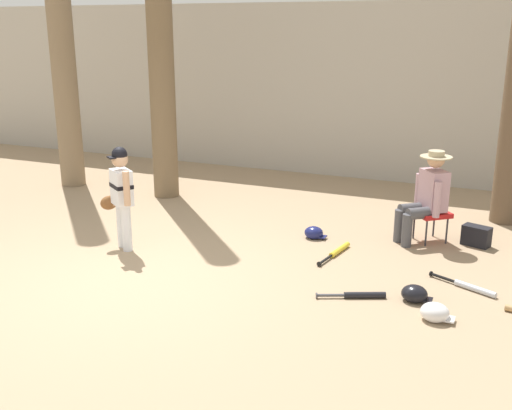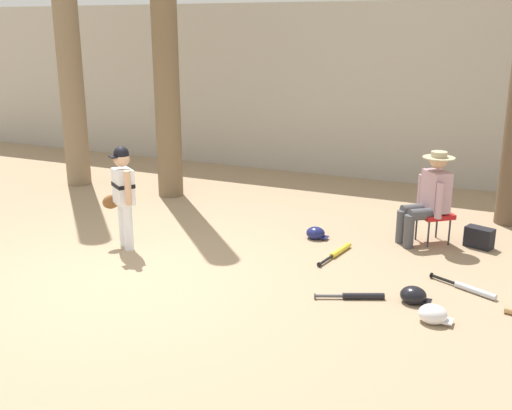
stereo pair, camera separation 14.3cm
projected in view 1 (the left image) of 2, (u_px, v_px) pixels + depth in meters
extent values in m
plane|color=#9E8466|center=(130.00, 279.00, 6.73)|extent=(60.00, 60.00, 0.00)
cube|color=#ADA89E|center=(303.00, 89.00, 11.40)|extent=(18.00, 0.36, 3.13)
cylinder|color=brown|center=(159.00, 21.00, 9.29)|extent=(0.41, 0.41, 5.56)
cone|color=brown|center=(167.00, 195.00, 10.08)|extent=(0.55, 0.55, 0.24)
cone|color=brown|center=(503.00, 221.00, 8.73)|extent=(0.64, 0.64, 0.24)
cylinder|color=white|center=(127.00, 229.00, 7.51)|extent=(0.12, 0.12, 0.58)
cylinder|color=white|center=(122.00, 225.00, 7.66)|extent=(0.12, 0.12, 0.58)
cube|color=white|center=(122.00, 187.00, 7.44)|extent=(0.36, 0.34, 0.44)
cube|color=black|center=(121.00, 186.00, 7.43)|extent=(0.37, 0.35, 0.05)
sphere|color=tan|center=(120.00, 159.00, 7.34)|extent=(0.20, 0.20, 0.20)
sphere|color=black|center=(119.00, 155.00, 7.33)|extent=(0.19, 0.19, 0.19)
cube|color=black|center=(112.00, 157.00, 7.29)|extent=(0.17, 0.16, 0.02)
cylinder|color=tan|center=(127.00, 189.00, 7.22)|extent=(0.11, 0.11, 0.42)
cylinder|color=tan|center=(113.00, 190.00, 7.62)|extent=(0.11, 0.11, 0.40)
ellipsoid|color=brown|center=(109.00, 203.00, 7.65)|extent=(0.22, 0.25, 0.18)
cube|color=red|center=(431.00, 213.00, 7.83)|extent=(0.56, 0.56, 0.06)
cylinder|color=#333338|center=(426.00, 232.00, 7.70)|extent=(0.02, 0.02, 0.38)
cylinder|color=#333338|center=(414.00, 225.00, 7.98)|extent=(0.02, 0.02, 0.38)
cylinder|color=#333338|center=(447.00, 230.00, 7.78)|extent=(0.02, 0.02, 0.38)
cylinder|color=#333338|center=(434.00, 223.00, 8.06)|extent=(0.02, 0.02, 0.38)
cylinder|color=#47474C|center=(407.00, 230.00, 7.67)|extent=(0.13, 0.13, 0.43)
cylinder|color=#47474C|center=(399.00, 226.00, 7.86)|extent=(0.13, 0.13, 0.43)
cylinder|color=#47474C|center=(422.00, 213.00, 7.67)|extent=(0.40, 0.37, 0.15)
cylinder|color=#47474C|center=(414.00, 209.00, 7.85)|extent=(0.40, 0.37, 0.15)
cube|color=#B28C99|center=(433.00, 190.00, 7.74)|extent=(0.41, 0.43, 0.52)
cylinder|color=#B28C99|center=(437.00, 200.00, 7.53)|extent=(0.13, 0.13, 0.46)
cylinder|color=#B28C99|center=(418.00, 191.00, 7.94)|extent=(0.13, 0.13, 0.46)
sphere|color=tan|center=(436.00, 159.00, 7.63)|extent=(0.22, 0.22, 0.22)
cylinder|color=tan|center=(436.00, 157.00, 7.62)|extent=(0.40, 0.40, 0.02)
cylinder|color=tan|center=(436.00, 154.00, 7.61)|extent=(0.20, 0.20, 0.09)
cube|color=black|center=(476.00, 236.00, 7.73)|extent=(0.38, 0.28, 0.26)
cylinder|color=#7F6B51|center=(59.00, 17.00, 9.98)|extent=(0.42, 0.42, 5.70)
cone|color=#7F6B51|center=(74.00, 184.00, 10.78)|extent=(0.61, 0.61, 0.25)
cylinder|color=black|center=(365.00, 295.00, 6.25)|extent=(0.42, 0.23, 0.07)
cylinder|color=#4C4C51|center=(330.00, 295.00, 6.25)|extent=(0.27, 0.15, 0.03)
cylinder|color=#4C4C51|center=(317.00, 295.00, 6.24)|extent=(0.04, 0.06, 0.06)
cylinder|color=#B7BCC6|center=(475.00, 289.00, 6.40)|extent=(0.45, 0.26, 0.07)
cylinder|color=black|center=(443.00, 278.00, 6.68)|extent=(0.29, 0.16, 0.03)
cylinder|color=black|center=(431.00, 274.00, 6.79)|extent=(0.04, 0.06, 0.06)
cylinder|color=yellow|center=(340.00, 250.00, 7.53)|extent=(0.14, 0.49, 0.07)
cylinder|color=black|center=(325.00, 260.00, 7.20)|extent=(0.08, 0.32, 0.03)
cylinder|color=black|center=(319.00, 264.00, 7.07)|extent=(0.06, 0.02, 0.06)
ellipsoid|color=navy|center=(314.00, 233.00, 8.02)|extent=(0.25, 0.23, 0.17)
cube|color=navy|center=(322.00, 237.00, 7.99)|extent=(0.10, 0.12, 0.02)
ellipsoid|color=silver|center=(435.00, 312.00, 5.77)|extent=(0.27, 0.25, 0.19)
cube|color=silver|center=(449.00, 319.00, 5.73)|extent=(0.11, 0.14, 0.02)
ellipsoid|color=black|center=(414.00, 294.00, 6.17)|extent=(0.27, 0.24, 0.18)
cube|color=black|center=(427.00, 300.00, 6.14)|extent=(0.11, 0.13, 0.02)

